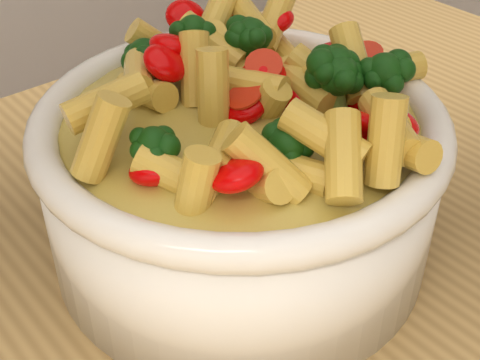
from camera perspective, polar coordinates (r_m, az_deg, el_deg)
serving_bowl at (r=0.46m, az=-0.00°, el=0.15°), size 0.28×0.28×0.12m
pasta_salad at (r=0.43m, az=0.00°, el=8.17°), size 0.22×0.22×0.05m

